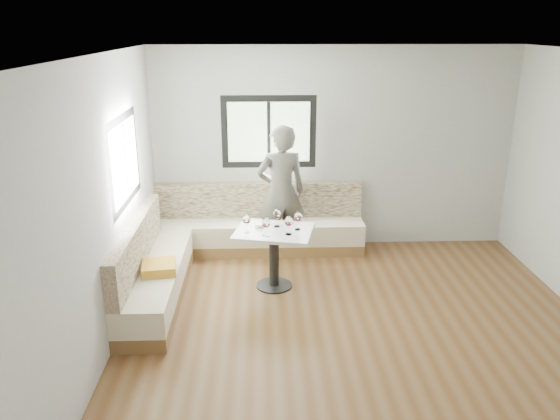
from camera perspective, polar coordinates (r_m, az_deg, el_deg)
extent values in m
cube|color=brown|center=(5.87, 8.36, -12.68)|extent=(5.00, 5.00, 0.01)
cube|color=white|center=(5.02, 9.93, 15.70)|extent=(5.00, 5.00, 0.01)
cube|color=#B7B7B2|center=(7.66, 5.62, 6.33)|extent=(5.00, 0.01, 2.80)
cube|color=#B7B7B2|center=(3.10, 17.88, -14.50)|extent=(5.00, 0.01, 2.80)
cube|color=#B7B7B2|center=(5.40, -17.97, 0.07)|extent=(0.01, 5.00, 2.80)
cube|color=black|center=(7.54, -1.17, 8.14)|extent=(1.30, 0.02, 1.00)
cube|color=black|center=(6.16, -15.94, 4.97)|extent=(0.02, 1.30, 1.00)
cube|color=brown|center=(7.74, -2.18, -3.75)|extent=(2.90, 0.55, 0.16)
cube|color=#F4E8C4|center=(7.65, -2.20, -2.20)|extent=(2.90, 0.55, 0.29)
cube|color=beige|center=(7.71, -2.23, 1.10)|extent=(2.90, 0.14, 0.50)
cube|color=brown|center=(6.58, -12.59, -8.51)|extent=(0.55, 2.25, 0.16)
cube|color=#F4E8C4|center=(6.48, -12.74, -6.74)|extent=(0.55, 2.25, 0.29)
cube|color=beige|center=(6.37, -14.81, -3.49)|extent=(0.14, 2.25, 0.50)
cube|color=orange|center=(6.20, -12.52, -5.90)|extent=(0.41, 0.41, 0.11)
cylinder|color=black|center=(6.76, -0.61, -7.87)|extent=(0.44, 0.44, 0.02)
cylinder|color=black|center=(6.62, -0.62, -5.26)|extent=(0.12, 0.12, 0.70)
cube|color=white|center=(6.48, -0.64, -2.28)|extent=(1.03, 0.88, 0.04)
imported|color=#58564E|center=(7.31, 0.11, 1.87)|extent=(0.75, 0.58, 1.83)
cylinder|color=white|center=(6.57, -2.20, -1.62)|extent=(0.10, 0.10, 0.04)
sphere|color=black|center=(6.57, -2.07, -1.50)|extent=(0.02, 0.02, 0.02)
sphere|color=black|center=(6.57, -2.31, -1.51)|extent=(0.02, 0.02, 0.02)
sphere|color=black|center=(6.55, -2.18, -1.58)|extent=(0.02, 0.02, 0.02)
cylinder|color=white|center=(6.42, -3.48, -2.30)|extent=(0.07, 0.07, 0.01)
cylinder|color=white|center=(6.40, -3.49, -1.87)|extent=(0.01, 0.01, 0.10)
ellipsoid|color=white|center=(6.36, -3.51, -0.97)|extent=(0.10, 0.10, 0.12)
cylinder|color=#51070B|center=(6.37, -3.51, -1.21)|extent=(0.07, 0.07, 0.02)
cylinder|color=white|center=(6.30, -1.46, -2.69)|extent=(0.07, 0.07, 0.01)
cylinder|color=white|center=(6.28, -1.46, -2.26)|extent=(0.01, 0.01, 0.10)
ellipsoid|color=white|center=(6.24, -1.47, -1.34)|extent=(0.10, 0.10, 0.12)
cylinder|color=#51070B|center=(6.25, -1.47, -1.59)|extent=(0.07, 0.07, 0.02)
cylinder|color=white|center=(6.34, 0.92, -2.53)|extent=(0.07, 0.07, 0.01)
cylinder|color=white|center=(6.32, 0.92, -2.10)|extent=(0.01, 0.01, 0.10)
ellipsoid|color=white|center=(6.29, 0.92, -1.19)|extent=(0.10, 0.10, 0.12)
cylinder|color=#51070B|center=(6.30, 0.92, -1.44)|extent=(0.07, 0.07, 0.02)
cylinder|color=white|center=(6.58, -0.33, -1.70)|extent=(0.07, 0.07, 0.01)
cylinder|color=white|center=(6.57, -0.33, -1.28)|extent=(0.01, 0.01, 0.10)
ellipsoid|color=white|center=(6.53, -0.34, -0.40)|extent=(0.10, 0.10, 0.12)
cylinder|color=#51070B|center=(6.54, -0.34, -0.64)|extent=(0.07, 0.07, 0.02)
cylinder|color=white|center=(6.49, 1.90, -2.03)|extent=(0.07, 0.07, 0.01)
cylinder|color=white|center=(6.47, 1.90, -1.60)|extent=(0.01, 0.01, 0.10)
ellipsoid|color=white|center=(6.44, 1.91, -0.71)|extent=(0.10, 0.10, 0.12)
cylinder|color=#51070B|center=(6.45, 1.91, -0.95)|extent=(0.07, 0.07, 0.02)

